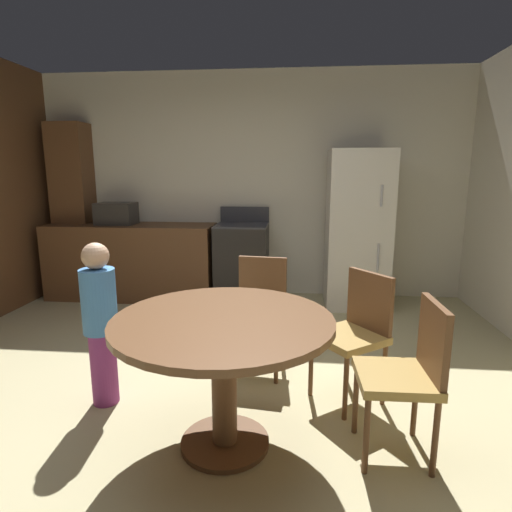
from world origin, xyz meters
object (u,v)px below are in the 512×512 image
at_px(oven_range, 242,262).
at_px(chair_north, 260,306).
at_px(microwave, 116,214).
at_px(dining_table, 223,345).
at_px(chair_east, 409,369).
at_px(chair_northeast, 356,328).
at_px(person_child, 100,320).
at_px(refrigerator, 357,230).

bearing_deg(oven_range, chair_north, -78.25).
relative_size(oven_range, microwave, 2.50).
xyz_separation_m(oven_range, dining_table, (0.25, -2.72, 0.14)).
bearing_deg(chair_north, dining_table, 0.00).
distance_m(chair_east, chair_north, 1.30).
xyz_separation_m(microwave, chair_north, (1.88, -1.73, -0.53)).
relative_size(chair_northeast, chair_north, 1.00).
distance_m(microwave, person_child, 2.55).
bearing_deg(dining_table, chair_east, 1.14).
distance_m(chair_northeast, chair_north, 0.78).
height_order(microwave, chair_north, microwave).
relative_size(dining_table, chair_north, 1.37).
bearing_deg(oven_range, refrigerator, -2.33).
xyz_separation_m(microwave, person_child, (0.89, -2.35, -0.45)).
height_order(refrigerator, chair_east, refrigerator).
bearing_deg(person_child, microwave, 133.60).
relative_size(chair_east, person_child, 0.80).
height_order(chair_north, person_child, person_child).
bearing_deg(person_child, dining_table, 0.00).
xyz_separation_m(chair_east, person_child, (-1.86, 0.35, 0.08)).
xyz_separation_m(dining_table, chair_east, (0.99, 0.02, -0.10)).
bearing_deg(chair_east, refrigerator, -92.99).
bearing_deg(oven_range, person_child, -104.86).
height_order(oven_range, dining_table, oven_range).
bearing_deg(person_child, chair_north, 54.73).
distance_m(oven_range, chair_east, 2.97).
bearing_deg(microwave, refrigerator, -1.01).
bearing_deg(refrigerator, microwave, 178.99).
relative_size(oven_range, person_child, 1.01).
xyz_separation_m(chair_northeast, person_child, (-1.67, -0.22, 0.08)).
height_order(chair_northeast, person_child, person_child).
height_order(chair_northeast, chair_north, same).
relative_size(chair_northeast, person_child, 0.80).
bearing_deg(chair_northeast, dining_table, 0.00).
height_order(refrigerator, person_child, refrigerator).
height_order(microwave, chair_northeast, microwave).
relative_size(oven_range, chair_east, 1.26).
distance_m(oven_range, person_child, 2.44).
height_order(dining_table, chair_east, chair_east).
height_order(oven_range, refrigerator, refrigerator).
bearing_deg(dining_table, person_child, 157.21).
distance_m(refrigerator, dining_table, 2.89).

